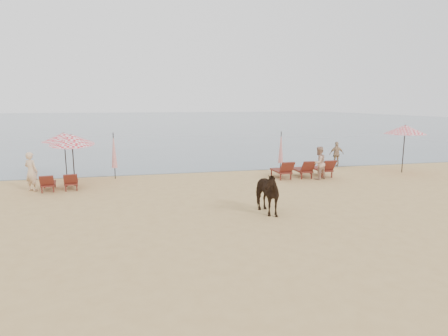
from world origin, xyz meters
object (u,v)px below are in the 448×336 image
(cow, at_px, (264,192))
(beachgoer_right_a, at_px, (319,163))
(beachgoer_left, at_px, (31,172))
(lounger_cluster_right, at_px, (303,169))
(umbrella_closed_right, at_px, (281,148))
(umbrella_open_left_b, at_px, (72,139))
(umbrella_open_right, at_px, (405,130))
(umbrella_closed_left, at_px, (114,151))
(lounger_cluster_left, at_px, (60,182))
(beachgoer_right_b, at_px, (337,154))
(umbrella_open_left_a, at_px, (64,137))

(cow, bearing_deg, beachgoer_right_a, 39.05)
(cow, relative_size, beachgoer_left, 1.04)
(lounger_cluster_right, relative_size, cow, 1.65)
(umbrella_closed_right, bearing_deg, umbrella_open_left_b, -174.81)
(umbrella_open_left_b, bearing_deg, umbrella_closed_right, 1.37)
(umbrella_open_right, height_order, beachgoer_right_a, umbrella_open_right)
(umbrella_open_right, bearing_deg, umbrella_closed_left, 153.49)
(umbrella_closed_left, bearing_deg, beachgoer_left, -150.36)
(lounger_cluster_left, xyz_separation_m, lounger_cluster_right, (11.74, 0.24, 0.08))
(umbrella_closed_right, height_order, beachgoer_right_b, umbrella_closed_right)
(lounger_cluster_right, distance_m, beachgoer_left, 12.90)
(umbrella_closed_left, height_order, cow, umbrella_closed_left)
(lounger_cluster_right, bearing_deg, lounger_cluster_left, -179.29)
(umbrella_open_left_a, bearing_deg, cow, -25.12)
(umbrella_open_left_b, relative_size, beachgoer_right_a, 1.50)
(lounger_cluster_left, relative_size, umbrella_closed_right, 0.73)
(lounger_cluster_left, distance_m, beachgoer_right_b, 15.47)
(lounger_cluster_right, height_order, cow, cow)
(lounger_cluster_left, bearing_deg, umbrella_closed_left, 35.95)
(cow, bearing_deg, umbrella_closed_left, 117.64)
(umbrella_closed_right, distance_m, beachgoer_left, 12.36)
(umbrella_open_left_a, xyz_separation_m, beachgoer_right_b, (15.32, 0.40, -1.38))
(lounger_cluster_left, xyz_separation_m, umbrella_closed_right, (11.08, 1.77, 1.04))
(cow, distance_m, beachgoer_left, 10.40)
(umbrella_closed_right, height_order, beachgoer_right_a, umbrella_closed_right)
(beachgoer_right_a, bearing_deg, umbrella_open_left_a, -35.66)
(lounger_cluster_left, bearing_deg, beachgoer_right_b, 3.71)
(umbrella_closed_left, xyz_separation_m, beachgoer_right_a, (10.05, -2.45, -0.62))
(umbrella_closed_left, xyz_separation_m, beachgoer_left, (-3.40, -1.94, -0.59))
(umbrella_closed_right, distance_m, beachgoer_right_a, 2.50)
(beachgoer_right_b, bearing_deg, beachgoer_right_a, 56.40)
(umbrella_closed_right, bearing_deg, umbrella_closed_left, 177.77)
(beachgoer_left, height_order, beachgoer_right_b, beachgoer_left)
(lounger_cluster_right, xyz_separation_m, umbrella_open_left_b, (-11.24, 0.57, 1.73))
(lounger_cluster_left, relative_size, beachgoer_left, 0.97)
(umbrella_open_left_b, relative_size, beachgoer_right_b, 1.65)
(beachgoer_right_b, bearing_deg, lounger_cluster_left, 18.54)
(lounger_cluster_left, xyz_separation_m, umbrella_open_right, (17.73, 0.33, 2.02))
(lounger_cluster_left, xyz_separation_m, umbrella_closed_left, (2.25, 2.12, 1.08))
(umbrella_open_left_a, height_order, beachgoer_right_b, umbrella_open_left_a)
(umbrella_open_left_a, bearing_deg, beachgoer_right_a, 7.30)
(umbrella_open_left_a, height_order, beachgoer_left, umbrella_open_left_a)
(lounger_cluster_right, bearing_deg, beachgoer_right_b, 38.01)
(umbrella_open_left_a, xyz_separation_m, cow, (7.78, -7.93, -1.38))
(lounger_cluster_left, height_order, beachgoer_right_a, beachgoer_right_a)
(umbrella_open_left_b, bearing_deg, umbrella_open_left_a, 106.18)
(umbrella_open_right, distance_m, beachgoer_right_a, 5.68)
(beachgoer_left, bearing_deg, lounger_cluster_left, -157.47)
(umbrella_closed_left, relative_size, cow, 1.31)
(lounger_cluster_left, distance_m, cow, 9.35)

